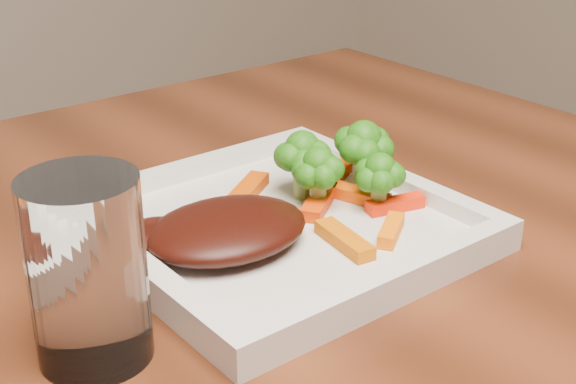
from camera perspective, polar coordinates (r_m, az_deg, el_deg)
plate at (r=0.64m, az=-0.70°, el=-2.74°), size 0.27×0.27×0.01m
steak at (r=0.60m, az=-4.36°, el=-2.66°), size 0.13×0.11×0.03m
broccoli_0 at (r=0.67m, az=1.03°, el=2.40°), size 0.07×0.07×0.07m
broccoli_1 at (r=0.69m, az=5.36°, el=2.67°), size 0.06×0.06×0.06m
broccoli_2 at (r=0.66m, az=6.53°, el=1.06°), size 0.06×0.06×0.06m
broccoli_3 at (r=0.66m, az=2.17°, el=1.38°), size 0.06×0.06×0.06m
carrot_0 at (r=0.62m, az=7.34°, el=-2.70°), size 0.05×0.04×0.01m
carrot_1 at (r=0.67m, az=7.63°, el=-0.86°), size 0.05×0.03×0.01m
carrot_2 at (r=0.61m, az=4.03°, el=-3.39°), size 0.03×0.06×0.01m
carrot_3 at (r=0.73m, az=3.84°, el=1.64°), size 0.05×0.03×0.01m
carrot_4 at (r=0.69m, az=-2.91°, el=0.10°), size 0.06×0.05×0.01m
carrot_5 at (r=0.68m, az=4.79°, el=-0.14°), size 0.03×0.06×0.01m
carrot_6 at (r=0.67m, az=2.24°, el=-0.65°), size 0.06×0.05×0.01m
drinking_glass at (r=0.49m, az=-14.07°, el=-5.47°), size 0.09×0.09×0.12m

